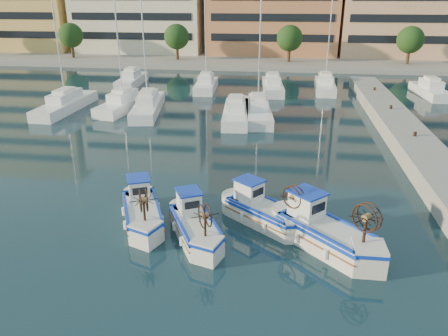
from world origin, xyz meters
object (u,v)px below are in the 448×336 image
fishing_boat_c (263,210)px  fishing_boat_b (195,224)px  fishing_boat_a (142,209)px  fishing_boat_d (324,231)px

fishing_boat_c → fishing_boat_b: bearing=158.5°
fishing_boat_a → fishing_boat_b: size_ratio=1.03×
fishing_boat_c → fishing_boat_d: (2.84, -1.83, 0.10)m
fishing_boat_a → fishing_boat_c: (6.04, 0.77, 0.00)m
fishing_boat_a → fishing_boat_b: (2.91, -1.05, -0.02)m
fishing_boat_b → fishing_boat_a: bearing=133.2°
fishing_boat_a → fishing_boat_d: (8.89, -1.06, 0.10)m
fishing_boat_a → fishing_boat_d: fishing_boat_d is taller
fishing_boat_b → fishing_boat_c: 3.62m
fishing_boat_c → fishing_boat_a: bearing=135.7°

